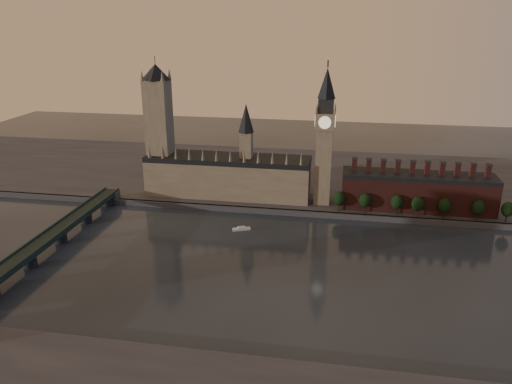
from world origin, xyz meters
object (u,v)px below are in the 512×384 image
big_ben (325,136)px  westminster_bridge (43,245)px  river_boat (242,229)px  victoria_tower (159,125)px

big_ben → westminster_bridge: big_ben is taller
river_boat → westminster_bridge: bearing=-173.3°
victoria_tower → river_boat: victoria_tower is taller
river_boat → big_ben: bearing=24.2°
big_ben → westminster_bridge: bearing=-145.7°
victoria_tower → westminster_bridge: 133.21m
victoria_tower → big_ben: victoria_tower is taller
westminster_bridge → river_boat: westminster_bridge is taller
victoria_tower → big_ben: 130.12m
victoria_tower → river_boat: (77.66, -58.13, -58.15)m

